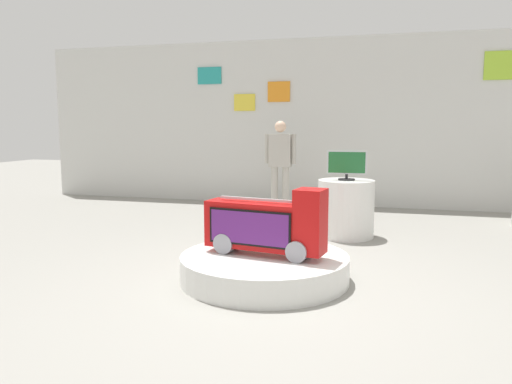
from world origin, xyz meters
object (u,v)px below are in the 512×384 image
Objects in this scene: display_pedestal_left_rear at (346,209)px; tv_on_left_rear at (347,165)px; main_display_pedestal at (264,267)px; novelty_firetruck_tv at (266,227)px; shopper_browsing_near_truck at (280,160)px.

tv_on_left_rear is at bearing -91.94° from display_pedestal_left_rear.
main_display_pedestal is 0.41m from novelty_firetruck_tv.
main_display_pedestal is 2.11× the size of display_pedestal_left_rear.
shopper_browsing_near_truck is (-1.29, 1.63, -0.06)m from tv_on_left_rear.
display_pedestal_left_rear is 0.49× the size of shopper_browsing_near_truck.
display_pedestal_left_rear is 1.47× the size of tv_on_left_rear.
novelty_firetruck_tv is at bearing -26.02° from main_display_pedestal.
tv_on_left_rear is at bearing 74.50° from main_display_pedestal.
novelty_firetruck_tv is at bearing -79.63° from shopper_browsing_near_truck.
main_display_pedestal is at bearing -79.92° from shopper_browsing_near_truck.
novelty_firetruck_tv reaches higher than main_display_pedestal.
main_display_pedestal is 2.29m from display_pedestal_left_rear.
shopper_browsing_near_truck is at bearing 128.32° from display_pedestal_left_rear.
shopper_browsing_near_truck reaches higher than tv_on_left_rear.
tv_on_left_rear is (0.59, 2.20, 0.46)m from novelty_firetruck_tv.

